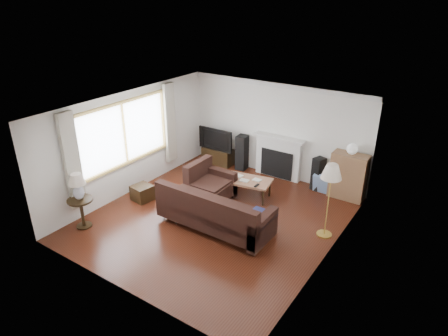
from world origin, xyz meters
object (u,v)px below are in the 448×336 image
Objects in this scene: bookshelf at (348,176)px; side_table at (82,213)px; tv_stand at (218,156)px; floor_lamp at (328,201)px; sectional_sofa at (215,210)px; coffee_table at (246,188)px.

bookshelf reaches higher than side_table.
tv_stand is 0.57× the size of floor_lamp.
coffee_table is at bearing 96.20° from sectional_sofa.
side_table is at bearing -133.88° from bookshelf.
floor_lamp is at bearing -23.18° from coffee_table.
sectional_sofa is 4.06× the size of side_table.
sectional_sofa is at bearing -123.22° from bookshelf.
bookshelf is 0.42× the size of sectional_sofa.
bookshelf is 0.71× the size of floor_lamp.
side_table reaches higher than tv_stand.
sectional_sofa is (-1.87, -2.85, -0.14)m from bookshelf.
coffee_table is 1.82× the size of side_table.
sectional_sofa is 2.80m from side_table.
tv_stand is at bearing 132.89° from coffee_table.
sectional_sofa is at bearing 33.10° from side_table.
floor_lamp is (2.03, 1.02, 0.36)m from sectional_sofa.
sectional_sofa is 1.68× the size of floor_lamp.
side_table is (-2.34, -1.53, -0.10)m from sectional_sofa.
tv_stand is 0.80× the size of bookshelf.
bookshelf is (3.74, 0.02, 0.34)m from tv_stand.
side_table is (-2.18, -3.06, 0.09)m from coffee_table.
tv_stand is 4.34m from floor_lamp.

